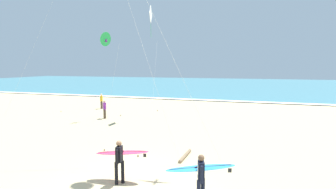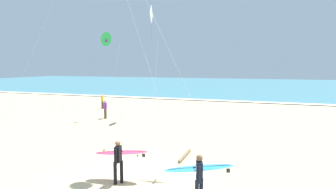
{
  "view_description": "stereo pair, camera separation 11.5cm",
  "coord_description": "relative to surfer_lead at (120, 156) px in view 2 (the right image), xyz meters",
  "views": [
    {
      "loc": [
        4.53,
        -8.93,
        4.53
      ],
      "look_at": [
        -0.3,
        6.46,
        2.75
      ],
      "focal_mm": 28.09,
      "sensor_mm": 36.0,
      "label": 1
    },
    {
      "loc": [
        4.64,
        -8.9,
        4.53
      ],
      "look_at": [
        -0.3,
        6.46,
        2.75
      ],
      "focal_mm": 28.09,
      "sensor_mm": 36.0,
      "label": 2
    }
  ],
  "objects": [
    {
      "name": "ground_plane",
      "position": [
        0.17,
        0.09,
        -1.04
      ],
      "size": [
        160.0,
        160.0,
        0.0
      ],
      "primitive_type": "plane",
      "color": "tan"
    },
    {
      "name": "ocean_water",
      "position": [
        0.17,
        54.71,
        -1.0
      ],
      "size": [
        160.0,
        60.0,
        0.08
      ],
      "primitive_type": "cube",
      "color": "teal",
      "rests_on": "ground"
    },
    {
      "name": "shoreline_foam",
      "position": [
        0.17,
        25.01,
        -0.96
      ],
      "size": [
        160.0,
        1.3,
        0.01
      ],
      "primitive_type": "cube",
      "color": "white",
      "rests_on": "ocean_water"
    },
    {
      "name": "surfer_lead",
      "position": [
        0.0,
        0.0,
        0.0
      ],
      "size": [
        2.22,
        1.05,
        1.71
      ],
      "color": "black",
      "rests_on": "ground"
    },
    {
      "name": "surfer_trailing",
      "position": [
        3.24,
        -0.62,
        0.0
      ],
      "size": [
        2.4,
        1.17,
        1.71
      ],
      "color": "black",
      "rests_on": "ground"
    },
    {
      "name": "kite_diamond_ivory_far",
      "position": [
        -3.25,
        11.82,
        7.42
      ],
      "size": [
        1.04,
        4.59,
        9.43
      ],
      "color": "white",
      "rests_on": "ground"
    },
    {
      "name": "kite_delta_emerald_high",
      "position": [
        -6.84,
        10.59,
        5.63
      ],
      "size": [
        0.82,
        2.2,
        7.29
      ],
      "color": "green",
      "rests_on": "ground"
    },
    {
      "name": "bystander_purple_top",
      "position": [
        -7.14,
        10.71,
        -0.23
      ],
      "size": [
        0.41,
        0.34,
        1.59
      ],
      "color": "#4C3D2D",
      "rests_on": "ground"
    },
    {
      "name": "bystander_yellow_top",
      "position": [
        -10.2,
        15.19,
        -0.23
      ],
      "size": [
        0.24,
        0.49,
        1.59
      ],
      "color": "#4C3D2D",
      "rests_on": "ground"
    },
    {
      "name": "driftwood_log",
      "position": [
        1.73,
        3.47,
        -0.97
      ],
      "size": [
        0.23,
        1.78,
        0.15
      ],
      "primitive_type": "cylinder",
      "rotation": [
        0.0,
        1.57,
        1.52
      ],
      "color": "#846B4C",
      "rests_on": "ground"
    }
  ]
}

